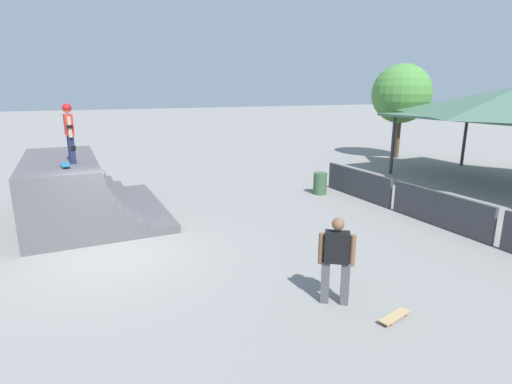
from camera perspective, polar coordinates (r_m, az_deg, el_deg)
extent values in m
plane|color=gray|center=(10.60, -19.37, -8.64)|extent=(160.00, 160.00, 0.00)
cube|color=#565459|center=(14.08, -21.63, -2.64)|extent=(5.60, 4.03, 0.24)
cube|color=#565459|center=(14.00, -23.64, -1.89)|extent=(5.60, 3.08, 0.24)
cube|color=#565459|center=(13.94, -24.45, -1.00)|extent=(5.60, 2.74, 0.24)
cube|color=#565459|center=(13.88, -25.03, -0.08)|extent=(5.60, 2.50, 0.24)
cube|color=#565459|center=(13.83, -25.48, 0.86)|extent=(5.60, 2.34, 0.24)
cube|color=#565459|center=(13.78, -25.83, 1.82)|extent=(5.60, 2.22, 0.24)
cube|color=#565459|center=(13.74, -26.11, 2.79)|extent=(5.60, 2.14, 0.24)
cube|color=#565459|center=(13.70, -26.32, 3.78)|extent=(5.60, 2.09, 0.24)
cylinder|color=silver|center=(13.70, -22.06, 4.59)|extent=(5.49, 0.07, 0.07)
cube|color=#1E2347|center=(12.48, -24.79, 5.50)|extent=(0.16, 0.16, 0.81)
cube|color=black|center=(12.47, -24.68, 5.74)|extent=(0.20, 0.15, 0.12)
cube|color=#1E2347|center=(12.83, -24.93, 5.70)|extent=(0.16, 0.16, 0.81)
cube|color=black|center=(12.82, -24.82, 5.93)|extent=(0.20, 0.15, 0.12)
cube|color=red|center=(12.58, -25.20, 8.71)|extent=(0.45, 0.25, 0.57)
cylinder|color=tan|center=(12.31, -25.07, 8.41)|extent=(0.12, 0.12, 0.57)
cylinder|color=black|center=(12.31, -25.07, 8.47)|extent=(0.17, 0.17, 0.08)
cylinder|color=tan|center=(12.86, -25.27, 8.59)|extent=(0.12, 0.12, 0.57)
cylinder|color=black|center=(12.85, -25.28, 8.64)|extent=(0.17, 0.17, 0.08)
sphere|color=tan|center=(12.55, -25.41, 10.67)|extent=(0.22, 0.22, 0.22)
sphere|color=#B21919|center=(12.55, -25.42, 10.79)|extent=(0.25, 0.25, 0.25)
cylinder|color=red|center=(11.91, -25.15, 3.24)|extent=(0.05, 0.03, 0.05)
cylinder|color=red|center=(11.90, -25.82, 3.16)|extent=(0.05, 0.03, 0.05)
cylinder|color=red|center=(12.38, -25.35, 3.60)|extent=(0.05, 0.03, 0.05)
cylinder|color=red|center=(12.37, -26.00, 3.52)|extent=(0.05, 0.03, 0.05)
cube|color=teal|center=(12.13, -25.60, 3.54)|extent=(0.79, 0.26, 0.02)
cube|color=teal|center=(11.78, -25.47, 3.36)|extent=(0.11, 0.21, 0.02)
cube|color=#4C4C51|center=(7.97, 9.85, -12.51)|extent=(0.22, 0.22, 0.85)
cube|color=#4C4C51|center=(7.98, 12.59, -12.62)|extent=(0.22, 0.22, 0.85)
cube|color=black|center=(7.67, 11.48, -7.72)|extent=(0.46, 0.51, 0.60)
cylinder|color=brown|center=(7.69, 9.30, -7.95)|extent=(0.16, 0.16, 0.60)
cylinder|color=brown|center=(7.70, 13.62, -8.14)|extent=(0.16, 0.16, 0.60)
sphere|color=brown|center=(7.51, 11.65, -4.51)|extent=(0.23, 0.23, 0.23)
cylinder|color=red|center=(7.72, 18.71, -17.44)|extent=(0.04, 0.06, 0.05)
cylinder|color=red|center=(7.78, 17.81, -17.09)|extent=(0.04, 0.06, 0.05)
cylinder|color=red|center=(8.08, 20.58, -16.11)|extent=(0.04, 0.06, 0.05)
cylinder|color=red|center=(8.13, 19.70, -15.80)|extent=(0.04, 0.06, 0.05)
cube|color=tan|center=(7.91, 19.24, -16.38)|extent=(0.37, 0.78, 0.02)
cube|color=tan|center=(7.64, 17.81, -17.25)|extent=(0.22, 0.13, 0.02)
cube|color=#3D3D42|center=(15.73, 14.30, 1.18)|extent=(3.53, 0.12, 1.05)
cube|color=#3D3D42|center=(13.17, 24.67, -2.26)|extent=(3.53, 0.12, 1.05)
cylinder|color=#2D2D33|center=(20.54, 18.96, 6.34)|extent=(0.16, 0.16, 2.79)
cylinder|color=#2D2D33|center=(24.33, 27.64, 6.63)|extent=(0.16, 0.16, 2.79)
cylinder|color=brown|center=(25.59, 19.58, 7.47)|extent=(0.28, 0.28, 2.56)
sphere|color=#4C893D|center=(25.45, 20.06, 13.07)|extent=(3.41, 3.41, 3.41)
cylinder|color=#385B3D|center=(15.89, 9.13, 1.21)|extent=(0.52, 0.52, 0.85)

